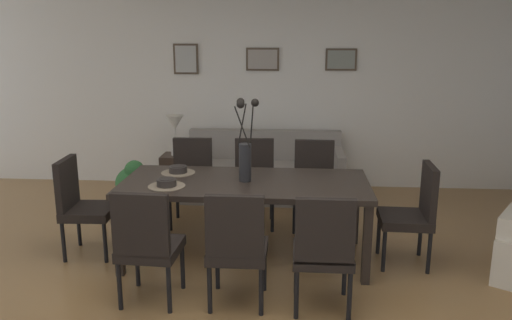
{
  "coord_description": "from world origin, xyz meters",
  "views": [
    {
      "loc": [
        0.41,
        -3.56,
        2.01
      ],
      "look_at": [
        0.06,
        0.99,
        0.89
      ],
      "focal_mm": 35.79,
      "sensor_mm": 36.0,
      "label": 1
    }
  ],
  "objects": [
    {
      "name": "ground_plane",
      "position": [
        0.0,
        0.0,
        0.0
      ],
      "size": [
        9.0,
        9.0,
        0.0
      ],
      "primitive_type": "plane",
      "color": "olive"
    },
    {
      "name": "back_wall_panel",
      "position": [
        0.0,
        3.25,
        1.3
      ],
      "size": [
        9.0,
        0.1,
        2.6
      ],
      "primitive_type": "cube",
      "color": "white",
      "rests_on": "ground"
    },
    {
      "name": "dining_table",
      "position": [
        -0.03,
        0.8,
        0.67
      ],
      "size": [
        2.2,
        0.98,
        0.74
      ],
      "color": "black",
      "rests_on": "ground"
    },
    {
      "name": "dining_chair_near_left",
      "position": [
        -0.68,
        -0.08,
        0.51
      ],
      "size": [
        0.46,
        0.46,
        0.92
      ],
      "color": "black",
      "rests_on": "ground"
    },
    {
      "name": "dining_chair_near_right",
      "position": [
        -0.7,
        1.69,
        0.51
      ],
      "size": [
        0.45,
        0.45,
        0.92
      ],
      "color": "black",
      "rests_on": "ground"
    },
    {
      "name": "dining_chair_far_left",
      "position": [
        -0.01,
        -0.07,
        0.51
      ],
      "size": [
        0.44,
        0.44,
        0.92
      ],
      "color": "black",
      "rests_on": "ground"
    },
    {
      "name": "dining_chair_far_right",
      "position": [
        -0.02,
        1.71,
        0.51
      ],
      "size": [
        0.47,
        0.47,
        0.92
      ],
      "color": "black",
      "rests_on": "ground"
    },
    {
      "name": "dining_chair_mid_left",
      "position": [
        0.63,
        -0.1,
        0.51
      ],
      "size": [
        0.44,
        0.44,
        0.92
      ],
      "color": "black",
      "rests_on": "ground"
    },
    {
      "name": "dining_chair_mid_right",
      "position": [
        0.62,
        1.68,
        0.51
      ],
      "size": [
        0.45,
        0.45,
        0.92
      ],
      "color": "black",
      "rests_on": "ground"
    },
    {
      "name": "dining_chair_head_west",
      "position": [
        -1.56,
        0.78,
        0.51
      ],
      "size": [
        0.46,
        0.46,
        0.92
      ],
      "color": "black",
      "rests_on": "ground"
    },
    {
      "name": "dining_chair_head_east",
      "position": [
        1.47,
        0.79,
        0.51
      ],
      "size": [
        0.45,
        0.45,
        0.92
      ],
      "color": "black",
      "rests_on": "ground"
    },
    {
      "name": "centerpiece_vase",
      "position": [
        -0.03,
        0.8,
        1.02
      ],
      "size": [
        0.21,
        0.23,
        0.73
      ],
      "color": "#232326",
      "rests_on": "dining_table"
    },
    {
      "name": "placemat_near_left",
      "position": [
        -0.69,
        0.58,
        0.74
      ],
      "size": [
        0.32,
        0.32,
        0.01
      ],
      "primitive_type": "cylinder",
      "color": "#7F705B",
      "rests_on": "dining_table"
    },
    {
      "name": "bowl_near_left",
      "position": [
        -0.69,
        0.58,
        0.78
      ],
      "size": [
        0.17,
        0.17,
        0.07
      ],
      "color": "#2D2826",
      "rests_on": "dining_table"
    },
    {
      "name": "placemat_near_right",
      "position": [
        -0.69,
        1.02,
        0.74
      ],
      "size": [
        0.32,
        0.32,
        0.01
      ],
      "primitive_type": "cylinder",
      "color": "#7F705B",
      "rests_on": "dining_table"
    },
    {
      "name": "bowl_near_right",
      "position": [
        -0.69,
        1.02,
        0.78
      ],
      "size": [
        0.17,
        0.17,
        0.07
      ],
      "color": "#2D2826",
      "rests_on": "dining_table"
    },
    {
      "name": "sofa",
      "position": [
        0.02,
        2.7,
        0.28
      ],
      "size": [
        1.98,
        0.84,
        0.8
      ],
      "color": "gray",
      "rests_on": "ground"
    },
    {
      "name": "side_table",
      "position": [
        -1.1,
        2.67,
        0.26
      ],
      "size": [
        0.36,
        0.36,
        0.52
      ],
      "primitive_type": "cube",
      "color": "#33261E",
      "rests_on": "ground"
    },
    {
      "name": "table_lamp",
      "position": [
        -1.1,
        2.67,
        0.89
      ],
      "size": [
        0.22,
        0.22,
        0.51
      ],
      "color": "beige",
      "rests_on": "side_table"
    },
    {
      "name": "framed_picture_left",
      "position": [
        -1.04,
        3.18,
        1.7
      ],
      "size": [
        0.33,
        0.03,
        0.39
      ],
      "color": "#473828"
    },
    {
      "name": "framed_picture_center",
      "position": [
        -0.03,
        3.18,
        1.7
      ],
      "size": [
        0.43,
        0.03,
        0.3
      ],
      "color": "#473828"
    },
    {
      "name": "framed_picture_right",
      "position": [
        0.99,
        3.18,
        1.7
      ],
      "size": [
        0.4,
        0.03,
        0.28
      ],
      "color": "#473828"
    },
    {
      "name": "potted_plant",
      "position": [
        -1.39,
        1.77,
        0.37
      ],
      "size": [
        0.36,
        0.36,
        0.67
      ],
      "color": "brown",
      "rests_on": "ground"
    }
  ]
}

